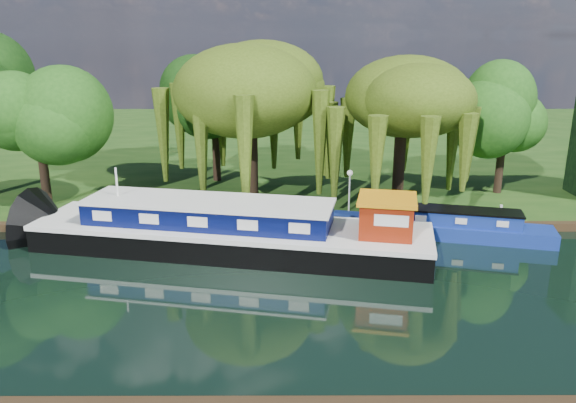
{
  "coord_description": "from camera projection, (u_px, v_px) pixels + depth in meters",
  "views": [
    {
      "loc": [
        -3.32,
        -22.29,
        10.77
      ],
      "look_at": [
        -3.24,
        4.57,
        2.8
      ],
      "focal_mm": 35.0,
      "sensor_mm": 36.0,
      "label": 1
    }
  ],
  "objects": [
    {
      "name": "ground",
      "position": [
        363.0,
        293.0,
        24.45
      ],
      "size": [
        120.0,
        120.0,
        0.0
      ],
      "primitive_type": "plane",
      "color": "black"
    },
    {
      "name": "far_bank",
      "position": [
        319.0,
        143.0,
        56.97
      ],
      "size": [
        120.0,
        52.0,
        0.45
      ],
      "primitive_type": "cube",
      "color": "#173B10",
      "rests_on": "ground"
    },
    {
      "name": "dutch_barge",
      "position": [
        233.0,
        231.0,
        28.95
      ],
      "size": [
        21.0,
        8.47,
        4.33
      ],
      "rotation": [
        0.0,
        0.0,
        -0.19
      ],
      "color": "black",
      "rests_on": "ground"
    },
    {
      "name": "narrowboat",
      "position": [
        440.0,
        225.0,
        31.19
      ],
      "size": [
        12.22,
        4.76,
        1.76
      ],
      "rotation": [
        0.0,
        0.0,
        -0.23
      ],
      "color": "navy",
      "rests_on": "ground"
    },
    {
      "name": "red_dinghy",
      "position": [
        111.0,
        244.0,
        30.2
      ],
      "size": [
        3.55,
        3.08,
        0.62
      ],
      "primitive_type": "imported",
      "rotation": [
        0.0,
        0.0,
        1.19
      ],
      "color": "maroon",
      "rests_on": "ground"
    },
    {
      "name": "willow_left",
      "position": [
        251.0,
        91.0,
        35.24
      ],
      "size": [
        7.97,
        7.97,
        9.56
      ],
      "color": "black",
      "rests_on": "far_bank"
    },
    {
      "name": "willow_right",
      "position": [
        402.0,
        110.0,
        33.21
      ],
      "size": [
        6.84,
        6.84,
        8.33
      ],
      "color": "black",
      "rests_on": "far_bank"
    },
    {
      "name": "tree_far_left",
      "position": [
        37.0,
        115.0,
        33.82
      ],
      "size": [
        5.15,
        5.15,
        8.3
      ],
      "color": "black",
      "rests_on": "far_bank"
    },
    {
      "name": "tree_far_mid",
      "position": [
        214.0,
        103.0,
        40.05
      ],
      "size": [
        5.04,
        5.04,
        8.25
      ],
      "color": "black",
      "rests_on": "far_bank"
    },
    {
      "name": "tree_far_right",
      "position": [
        505.0,
        116.0,
        36.91
      ],
      "size": [
        4.63,
        4.63,
        7.57
      ],
      "color": "black",
      "rests_on": "far_bank"
    },
    {
      "name": "lamppost",
      "position": [
        350.0,
        180.0,
        33.82
      ],
      "size": [
        0.36,
        0.36,
        2.56
      ],
      "color": "silver",
      "rests_on": "far_bank"
    },
    {
      "name": "mooring_posts",
      "position": [
        336.0,
        213.0,
        32.23
      ],
      "size": [
        19.16,
        0.16,
        1.0
      ],
      "color": "silver",
      "rests_on": "far_bank"
    }
  ]
}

